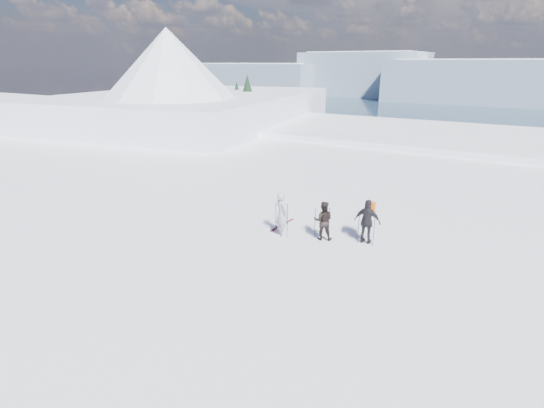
% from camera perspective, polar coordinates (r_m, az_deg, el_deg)
% --- Properties ---
extents(lake_basin, '(820.00, 820.00, 71.62)m').
position_cam_1_polar(lake_basin, '(42.10, 21.75, -0.63)').
color(lake_basin, white).
rests_on(lake_basin, ground).
extents(near_ridge, '(31.37, 35.68, 25.62)m').
position_cam_1_polar(near_ridge, '(51.50, -8.49, 7.32)').
color(near_ridge, white).
rests_on(near_ridge, ground).
extents(skier_grey, '(0.75, 0.69, 1.73)m').
position_cam_1_polar(skier_grey, '(16.27, 1.29, -1.31)').
color(skier_grey, '#999FA7').
rests_on(skier_grey, ground).
extents(skier_dark, '(0.89, 0.81, 1.51)m').
position_cam_1_polar(skier_dark, '(16.00, 6.89, -2.22)').
color(skier_dark, black).
rests_on(skier_dark, ground).
extents(skier_pack, '(1.00, 0.44, 1.68)m').
position_cam_1_polar(skier_pack, '(15.92, 12.70, -2.33)').
color(skier_pack, black).
rests_on(skier_pack, ground).
extents(backpack, '(0.37, 0.21, 0.46)m').
position_cam_1_polar(backpack, '(15.81, 13.23, 1.59)').
color(backpack, orange).
rests_on(backpack, skier_pack).
extents(ski_poles, '(3.64, 0.96, 1.37)m').
position_cam_1_polar(ski_poles, '(16.00, 6.63, -2.68)').
color(ski_poles, black).
rests_on(ski_poles, ground).
extents(skis_loose, '(0.44, 1.70, 0.03)m').
position_cam_1_polar(skis_loose, '(17.52, 1.16, -2.79)').
color(skis_loose, black).
rests_on(skis_loose, ground).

